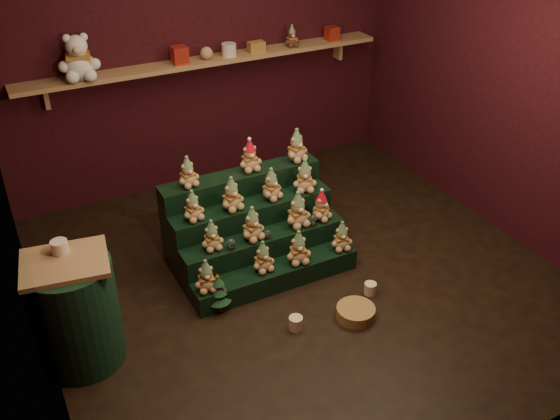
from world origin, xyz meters
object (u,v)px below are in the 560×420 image
wicker_basket (356,313)px  side_table (75,312)px  snow_globe_b (268,234)px  snow_globe_c (312,221)px  riser_tier_front (276,276)px  mini_christmas_tree (218,292)px  white_bear (77,51)px  mug_right (370,288)px  snow_globe_a (231,244)px  mug_left (296,323)px  brown_bear (292,36)px

wicker_basket → side_table: bearing=164.6°
snow_globe_b → snow_globe_c: bearing=0.0°
riser_tier_front → snow_globe_b: size_ratio=18.21×
snow_globe_c → mini_christmas_tree: 1.00m
snow_globe_b → white_bear: white_bear is taller
mug_right → snow_globe_c: bearing=108.3°
snow_globe_a → side_table: side_table is taller
snow_globe_a → snow_globe_b: bearing=0.0°
snow_globe_b → mug_left: (-0.11, -0.69, -0.35)m
snow_globe_c → mug_right: bearing=-71.7°
snow_globe_c → mug_right: size_ratio=0.97×
snow_globe_a → snow_globe_b: 0.32m
riser_tier_front → side_table: (-1.57, -0.10, 0.32)m
white_bear → mug_left: bearing=-60.8°
brown_bear → snow_globe_b: bearing=-120.7°
mug_right → white_bear: bearing=124.6°
snow_globe_c → side_table: side_table is taller
snow_globe_b → snow_globe_a: bearing=180.0°
mug_left → wicker_basket: (0.46, -0.10, -0.01)m
mug_right → wicker_basket: mug_right is taller
snow_globe_b → mug_right: snow_globe_b is taller
mug_left → white_bear: bearing=109.7°
riser_tier_front → mug_right: 0.76m
side_table → mini_christmas_tree: side_table is taller
snow_globe_a → white_bear: 2.14m
mug_left → snow_globe_a: bearing=106.5°
snow_globe_b → wicker_basket: snow_globe_b is taller
riser_tier_front → snow_globe_c: size_ratio=14.78×
mug_left → brown_bear: (1.22, 2.37, 1.37)m
white_bear → snow_globe_a: bearing=-59.5°
snow_globe_c → brown_bear: brown_bear is taller
snow_globe_a → white_bear: size_ratio=0.18×
side_table → brown_bear: brown_bear is taller
brown_bear → mug_right: bearing=-99.5°
riser_tier_front → side_table: size_ratio=1.68×
snow_globe_b → mini_christmas_tree: 0.62m
snow_globe_a → mug_left: size_ratio=0.87×
mug_left → wicker_basket: 0.47m
snow_globe_c → wicker_basket: 0.87m
snow_globe_b → brown_bear: 2.26m
riser_tier_front → snow_globe_b: (0.00, 0.16, 0.31)m
mug_right → wicker_basket: size_ratio=0.33×
mug_left → wicker_basket: bearing=-12.2°
side_table → brown_bear: 3.46m
snow_globe_a → brown_bear: bearing=49.6°
snow_globe_a → riser_tier_front: bearing=-27.0°
mini_christmas_tree → wicker_basket: bearing=-32.8°
snow_globe_b → brown_bear: brown_bear is taller
side_table → wicker_basket: size_ratio=2.82×
snow_globe_b → mini_christmas_tree: size_ratio=0.23×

